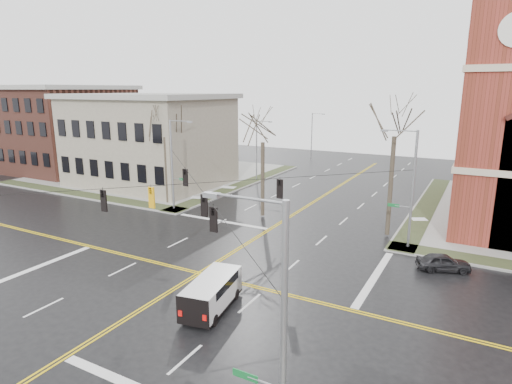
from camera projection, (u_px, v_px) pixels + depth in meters
The scene contains 17 objects.
ground at pixel (199, 273), 28.70m from camera, with size 120.00×120.00×0.00m, color black.
sidewalks at pixel (199, 272), 28.69m from camera, with size 80.00×80.00×0.17m.
road_markings at pixel (199, 273), 28.70m from camera, with size 100.00×100.00×0.01m.
civic_building_a at pixel (150, 142), 54.72m from camera, with size 18.00×14.00×11.00m, color gray.
civic_building_b at pixel (60, 130), 65.59m from camera, with size 18.00×16.00×12.00m, color brown.
signal_pole_ne at pixel (411, 186), 32.11m from camera, with size 2.75×0.22×9.00m.
signal_pole_nw at pixel (173, 162), 42.63m from camera, with size 2.75×0.22×9.00m.
signal_pole_se at pixel (278, 338), 12.47m from camera, with size 2.75×0.22×9.00m.
span_wires at pixel (196, 183), 27.25m from camera, with size 23.02×23.02×0.03m.
traffic_signals at pixel (190, 197), 26.86m from camera, with size 8.21×8.26×1.30m.
streetlight_north_a at pixel (258, 148), 56.52m from camera, with size 2.30×0.20×8.00m.
streetlight_north_b at pixel (313, 134), 73.61m from camera, with size 2.30×0.20×8.00m.
cargo_van at pixel (213, 290), 23.94m from camera, with size 2.61×4.98×1.80m.
parked_car_a at pixel (443, 262), 29.00m from camera, with size 1.41×3.49×1.19m, color black.
tree_nw_far at pixel (165, 132), 44.44m from camera, with size 4.00×4.00×10.56m.
tree_nw_near at pixel (263, 137), 39.65m from camera, with size 4.00×4.00×10.60m.
tree_ne at pixel (395, 130), 33.89m from camera, with size 4.00×4.00×12.33m.
Camera 1 is at (16.06, -21.58, 12.03)m, focal length 30.00 mm.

